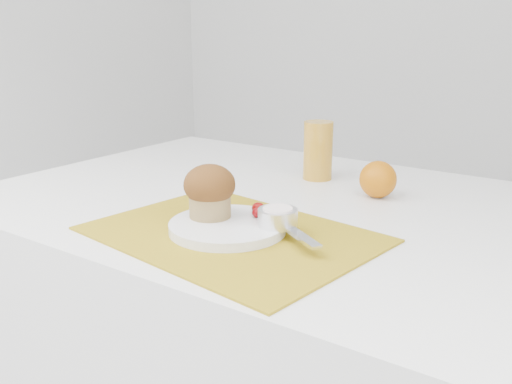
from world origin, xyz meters
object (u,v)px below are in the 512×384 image
Objects in this scene: orange at (378,179)px; muffin at (210,190)px; plate at (227,227)px; juice_glass at (318,150)px; table at (288,375)px.

muffin reaches higher than orange.
muffin is (-0.04, 0.01, 0.05)m from plate.
juice_glass is 1.43× the size of muffin.
muffin is at bearing -116.03° from orange.
table is 13.67× the size of muffin.
orange is 0.18m from juice_glass.
juice_glass is at bearing 103.72° from table.
muffin is (-0.04, -0.19, 0.44)m from table.
table is at bearing 79.26° from muffin.
orange is at bearing 70.48° from plate.
muffin is at bearing -100.74° from table.
orange is 0.82× the size of muffin.
plate is at bearing -88.96° from table.
table is 0.45m from orange.
juice_glass reaches higher than orange.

